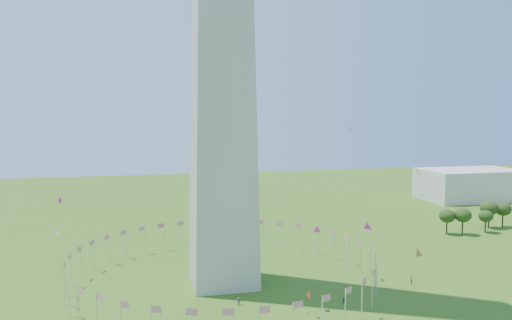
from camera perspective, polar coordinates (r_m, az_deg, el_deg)
The scene contains 4 objects.
flag_ring at distance 137.06m, azimuth -3.74°, elevation -12.09°, with size 80.24×80.24×9.00m.
gov_building_east_a at distance 288.76m, azimuth 23.24°, elevation -2.58°, with size 50.00×30.00×16.00m, color beige.
kites_aloft at distance 115.55m, azimuth 5.71°, elevation -8.54°, with size 105.65×66.31×37.58m.
tree_line_east at distance 216.80m, azimuth 25.52°, elevation -6.03°, with size 52.87×15.67×10.74m.
Camera 1 is at (-21.94, -78.95, 45.44)m, focal length 35.00 mm.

